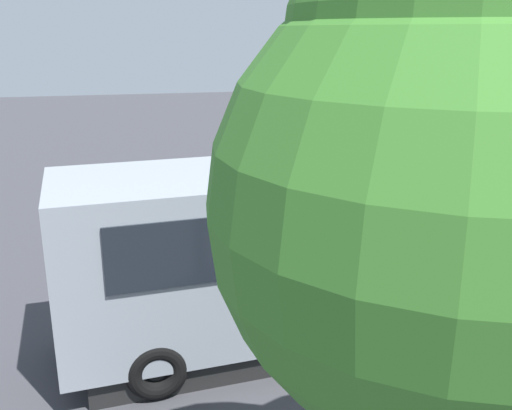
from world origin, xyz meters
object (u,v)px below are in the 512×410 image
object	(u,v)px
tour_bus	(325,250)
tree_centre	(452,172)
parked_motorcycle_silver	(366,257)
spectator_far_left	(315,228)
stunt_motorcycle	(235,184)
spectator_centre	(214,237)
spectator_left	(261,227)

from	to	relation	value
tour_bus	tree_centre	distance (m)	6.48
parked_motorcycle_silver	tree_centre	bearing A→B (deg)	68.74
spectator_far_left	stunt_motorcycle	size ratio (longest dim) A/B	0.89
spectator_centre	tree_centre	distance (m)	9.21
spectator_centre	tree_centre	size ratio (longest dim) A/B	0.26
spectator_far_left	spectator_centre	bearing A→B (deg)	3.36
spectator_left	tree_centre	world-z (taller)	tree_centre
spectator_centre	parked_motorcycle_silver	distance (m)	3.53
tour_bus	spectator_far_left	bearing A→B (deg)	-105.87
spectator_far_left	parked_motorcycle_silver	size ratio (longest dim) A/B	0.83
spectator_left	parked_motorcycle_silver	distance (m)	2.54
tree_centre	spectator_left	bearing A→B (deg)	-95.17
parked_motorcycle_silver	spectator_left	bearing A→B (deg)	-25.33
stunt_motorcycle	spectator_far_left	bearing A→B (deg)	105.07
spectator_centre	tree_centre	world-z (taller)	tree_centre
parked_motorcycle_silver	tree_centre	xyz separation A→B (m)	(3.05, 7.83, 4.04)
spectator_centre	tree_centre	bearing A→B (deg)	92.52
spectator_left	tree_centre	size ratio (longest dim) A/B	0.27
spectator_centre	stunt_motorcycle	size ratio (longest dim) A/B	0.90
tour_bus	stunt_motorcycle	bearing A→B (deg)	-87.80
spectator_far_left	spectator_centre	size ratio (longest dim) A/B	0.99
spectator_far_left	tour_bus	bearing A→B (deg)	74.13
spectator_centre	stunt_motorcycle	xyz separation A→B (m)	(-1.33, -4.30, 0.04)
tour_bus	parked_motorcycle_silver	world-z (taller)	tour_bus
tour_bus	spectator_far_left	xyz separation A→B (m)	(-0.84, -2.97, -0.64)
stunt_motorcycle	tour_bus	bearing A→B (deg)	92.20
spectator_left	tree_centre	bearing A→B (deg)	84.83
spectator_left	spectator_centre	distance (m)	1.24
tour_bus	spectator_far_left	world-z (taller)	tour_bus
stunt_motorcycle	tree_centre	bearing A→B (deg)	85.73
spectator_far_left	spectator_centre	world-z (taller)	spectator_centre
spectator_left	spectator_centre	bearing A→B (deg)	17.97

